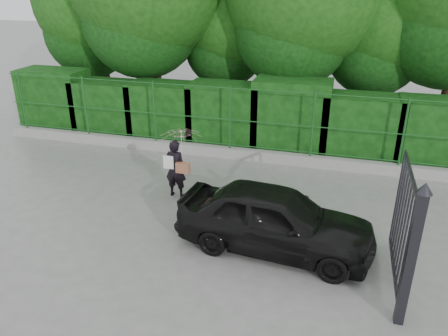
# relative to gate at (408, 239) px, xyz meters

# --- Properties ---
(ground) EXTENTS (80.00, 80.00, 0.00)m
(ground) POSITION_rel_gate_xyz_m (-4.60, 0.72, -1.19)
(ground) COLOR gray
(kerb) EXTENTS (14.00, 0.25, 0.30)m
(kerb) POSITION_rel_gate_xyz_m (-4.60, 5.22, -1.04)
(kerb) COLOR #9E9E99
(kerb) RESTS_ON ground
(fence) EXTENTS (14.13, 0.06, 1.80)m
(fence) POSITION_rel_gate_xyz_m (-4.38, 5.22, 0.01)
(fence) COLOR #19521E
(fence) RESTS_ON kerb
(hedge) EXTENTS (14.20, 1.20, 2.17)m
(hedge) POSITION_rel_gate_xyz_m (-4.60, 6.22, -0.22)
(hedge) COLOR black
(hedge) RESTS_ON ground
(gate) EXTENTS (0.22, 2.33, 2.36)m
(gate) POSITION_rel_gate_xyz_m (0.00, 0.00, 0.00)
(gate) COLOR #222227
(gate) RESTS_ON ground
(woman) EXTENTS (0.94, 0.96, 1.68)m
(woman) POSITION_rel_gate_xyz_m (-4.69, 2.58, -0.08)
(woman) COLOR black
(woman) RESTS_ON ground
(car) EXTENTS (3.87, 1.87, 1.27)m
(car) POSITION_rel_gate_xyz_m (-2.17, 0.99, -0.55)
(car) COLOR black
(car) RESTS_ON ground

